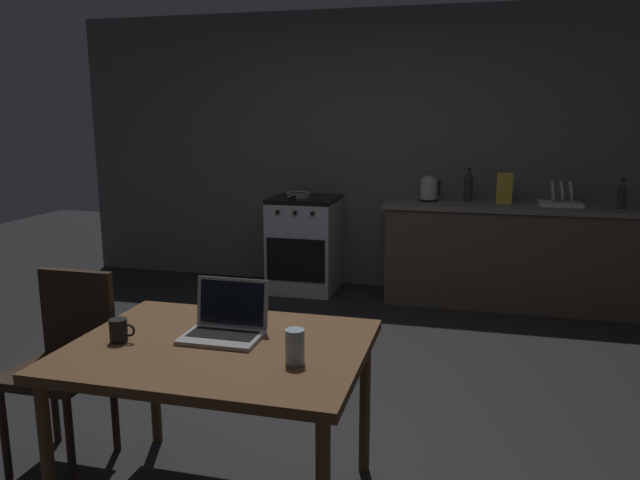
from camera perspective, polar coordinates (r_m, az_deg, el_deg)
name	(u,v)px	position (r m, az deg, el deg)	size (l,w,h in m)	color
ground_plane	(286,402)	(3.65, -3.20, -14.87)	(12.00, 12.00, 0.00)	black
back_wall	(399,152)	(5.80, 7.43, 8.15)	(6.40, 0.10, 2.58)	#595859
kitchen_counter	(510,254)	(5.54, 17.33, -1.28)	(2.16, 0.64, 0.88)	#4C3D2D
stove_oven	(305,244)	(5.73, -1.44, -0.36)	(0.60, 0.62, 0.88)	#B7BABF
dining_table	(219,360)	(2.56, -9.38, -11.01)	(1.19, 0.91, 0.72)	brown
chair	(67,354)	(3.15, -22.56, -9.80)	(0.40, 0.40, 0.90)	#2D2116
laptop	(225,326)	(2.59, -8.86, -7.91)	(0.32, 0.25, 0.23)	#99999E
electric_kettle	(429,189)	(5.45, 10.15, 4.68)	(0.18, 0.15, 0.22)	black
bottle	(622,194)	(5.51, 26.39, 3.84)	(0.07, 0.07, 0.25)	#2D2D33
frying_pan	(298,195)	(5.64, -2.07, 4.26)	(0.23, 0.40, 0.05)	gray
coffee_mug	(119,330)	(2.64, -18.26, -8.02)	(0.11, 0.07, 0.09)	black
drinking_glass	(295,347)	(2.29, -2.36, -9.92)	(0.07, 0.07, 0.13)	#99B7C6
cereal_box	(504,188)	(5.46, 16.85, 4.66)	(0.13, 0.05, 0.26)	gold
dish_rack	(561,200)	(5.49, 21.55, 3.49)	(0.34, 0.26, 0.21)	silver
bottle_b	(468,186)	(5.51, 13.70, 4.94)	(0.08, 0.08, 0.29)	#2D2D33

